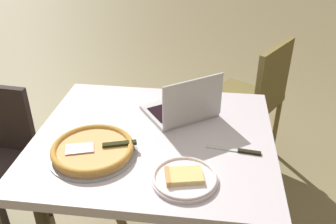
{
  "coord_description": "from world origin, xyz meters",
  "views": [
    {
      "loc": [
        -0.23,
        1.33,
        1.66
      ],
      "look_at": [
        -0.05,
        -0.08,
        0.81
      ],
      "focal_mm": 39.21,
      "sensor_mm": 36.0,
      "label": 1
    }
  ],
  "objects": [
    {
      "name": "pizza_tray",
      "position": [
        0.23,
        0.16,
        0.76
      ],
      "size": [
        0.37,
        0.37,
        0.04
      ],
      "color": "#919CA9",
      "rests_on": "dining_table"
    },
    {
      "name": "table_knife",
      "position": [
        -0.37,
        0.07,
        0.74
      ],
      "size": [
        0.23,
        0.05,
        0.01
      ],
      "color": "silver",
      "rests_on": "dining_table"
    },
    {
      "name": "laptop",
      "position": [
        -0.11,
        -0.19,
        0.78
      ],
      "size": [
        0.4,
        0.39,
        0.23
      ],
      "color": "silver",
      "rests_on": "dining_table"
    },
    {
      "name": "pizza_plate",
      "position": [
        -0.16,
        0.28,
        0.75
      ],
      "size": [
        0.25,
        0.25,
        0.04
      ],
      "color": "silver",
      "rests_on": "dining_table"
    },
    {
      "name": "dining_table",
      "position": [
        0.0,
        0.0,
        0.66
      ],
      "size": [
        1.06,
        0.92,
        0.73
      ],
      "color": "silver",
      "rests_on": "ground_plane"
    },
    {
      "name": "chair_near",
      "position": [
        -0.52,
        -0.86,
        0.52
      ],
      "size": [
        0.6,
        0.6,
        0.89
      ],
      "color": "brown",
      "rests_on": "ground_plane"
    }
  ]
}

